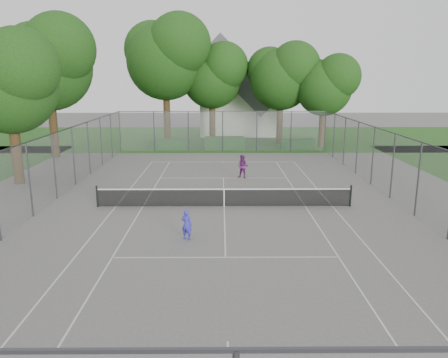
{
  "coord_description": "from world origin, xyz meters",
  "views": [
    {
      "loc": [
        -0.16,
        -21.17,
        6.38
      ],
      "look_at": [
        0.0,
        1.0,
        1.2
      ],
      "focal_mm": 35.0,
      "sensor_mm": 36.0,
      "label": 1
    }
  ],
  "objects_px": {
    "tennis_net": "(224,197)",
    "girl_player": "(187,225)",
    "house": "(239,95)",
    "woman_player": "(243,167)"
  },
  "relations": [
    {
      "from": "tennis_net",
      "to": "girl_player",
      "type": "height_order",
      "value": "girl_player"
    },
    {
      "from": "tennis_net",
      "to": "house",
      "type": "relative_size",
      "value": 1.19
    },
    {
      "from": "tennis_net",
      "to": "woman_player",
      "type": "xyz_separation_m",
      "value": [
        1.25,
        6.38,
        0.25
      ]
    },
    {
      "from": "tennis_net",
      "to": "woman_player",
      "type": "relative_size",
      "value": 8.47
    },
    {
      "from": "tennis_net",
      "to": "woman_player",
      "type": "height_order",
      "value": "woman_player"
    },
    {
      "from": "woman_player",
      "to": "house",
      "type": "bearing_deg",
      "value": 111.14
    },
    {
      "from": "woman_player",
      "to": "girl_player",
      "type": "bearing_deg",
      "value": -81.39
    },
    {
      "from": "house",
      "to": "tennis_net",
      "type": "bearing_deg",
      "value": -93.85
    },
    {
      "from": "tennis_net",
      "to": "girl_player",
      "type": "distance_m",
      "value": 4.81
    },
    {
      "from": "girl_player",
      "to": "woman_player",
      "type": "height_order",
      "value": "woman_player"
    }
  ]
}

